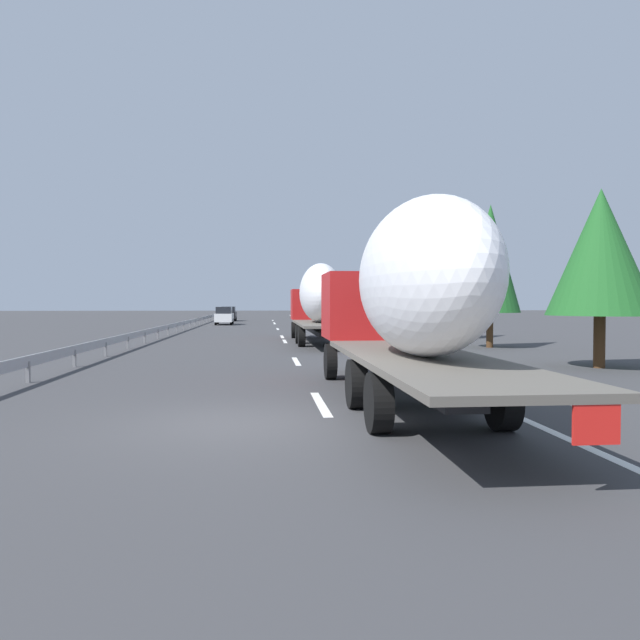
{
  "coord_description": "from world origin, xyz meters",
  "views": [
    {
      "loc": [
        -10.97,
        -0.54,
        2.22
      ],
      "look_at": [
        19.03,
        -3.43,
        1.37
      ],
      "focal_mm": 33.27,
      "sensor_mm": 36.0,
      "label": 1
    }
  ],
  "objects_px": {
    "road_sign": "(331,304)",
    "truck_trailing": "(406,295)",
    "truck_lead": "(318,299)",
    "car_black_suv": "(229,314)",
    "car_white_van": "(224,316)"
  },
  "relations": [
    {
      "from": "truck_lead",
      "to": "car_white_van",
      "type": "distance_m",
      "value": 30.06
    },
    {
      "from": "truck_lead",
      "to": "road_sign",
      "type": "bearing_deg",
      "value": -8.44
    },
    {
      "from": "truck_trailing",
      "to": "car_white_van",
      "type": "distance_m",
      "value": 50.0
    },
    {
      "from": "car_black_suv",
      "to": "road_sign",
      "type": "height_order",
      "value": "road_sign"
    },
    {
      "from": "truck_trailing",
      "to": "road_sign",
      "type": "relative_size",
      "value": 4.37
    },
    {
      "from": "car_white_van",
      "to": "truck_lead",
      "type": "bearing_deg",
      "value": -166.41
    },
    {
      "from": "truck_lead",
      "to": "road_sign",
      "type": "height_order",
      "value": "truck_lead"
    },
    {
      "from": "road_sign",
      "to": "truck_trailing",
      "type": "bearing_deg",
      "value": 175.7
    },
    {
      "from": "truck_trailing",
      "to": "car_white_van",
      "type": "height_order",
      "value": "truck_trailing"
    },
    {
      "from": "car_black_suv",
      "to": "road_sign",
      "type": "relative_size",
      "value": 1.37
    },
    {
      "from": "car_white_van",
      "to": "road_sign",
      "type": "distance_m",
      "value": 13.16
    },
    {
      "from": "car_black_suv",
      "to": "car_white_van",
      "type": "bearing_deg",
      "value": -178.72
    },
    {
      "from": "truck_lead",
      "to": "car_black_suv",
      "type": "relative_size",
      "value": 3.39
    },
    {
      "from": "truck_lead",
      "to": "car_white_van",
      "type": "xyz_separation_m",
      "value": [
        29.18,
        7.05,
        -1.52
      ]
    },
    {
      "from": "road_sign",
      "to": "car_white_van",
      "type": "bearing_deg",
      "value": 50.79
    }
  ]
}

